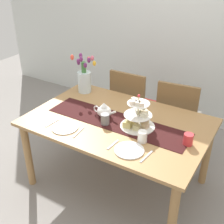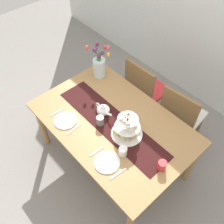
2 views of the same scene
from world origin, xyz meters
name	(u,v)px [view 1 (image 1 of 2)]	position (x,y,z in m)	size (l,w,h in m)	color
ground_plane	(117,182)	(0.00, 0.00, 0.00)	(8.00, 8.00, 0.00)	gray
room_wall_rear	(186,21)	(0.00, 1.62, 1.30)	(6.00, 0.08, 2.60)	silver
dining_table	(118,129)	(0.00, 0.00, 0.63)	(1.60, 1.04, 0.72)	#A37747
chair_left	(131,103)	(-0.26, 0.75, 0.50)	(0.43, 0.43, 0.91)	brown
chair_right	(178,115)	(0.31, 0.75, 0.50)	(0.46, 0.46, 0.91)	brown
table_runner	(117,121)	(0.00, -0.02, 0.73)	(1.32, 0.32, 0.00)	black
tiered_cake_stand	(137,117)	(0.19, 0.00, 0.82)	(0.30, 0.30, 0.30)	beige
teapot	(104,111)	(-0.15, 0.00, 0.78)	(0.24, 0.13, 0.14)	white
tulip_vase	(84,78)	(-0.62, 0.35, 0.87)	(0.21, 0.25, 0.43)	silver
dinner_plate_left	(65,127)	(-0.33, -0.34, 0.73)	(0.23, 0.23, 0.01)	white
fork_left	(52,123)	(-0.47, -0.34, 0.73)	(0.02, 0.15, 0.01)	silver
knife_left	(78,132)	(-0.18, -0.34, 0.73)	(0.01, 0.17, 0.01)	silver
dinner_plate_right	(129,150)	(0.30, -0.34, 0.73)	(0.23, 0.23, 0.01)	white
fork_right	(113,145)	(0.15, -0.34, 0.73)	(0.02, 0.15, 0.01)	silver
knife_right	(146,156)	(0.44, -0.34, 0.73)	(0.01, 0.17, 0.01)	silver
mug_grey	(105,119)	(-0.07, -0.11, 0.78)	(0.08, 0.08, 0.10)	slate
mug_white_text	(142,137)	(0.33, -0.18, 0.77)	(0.08, 0.08, 0.10)	white
mug_orange	(188,139)	(0.65, -0.03, 0.77)	(0.08, 0.08, 0.10)	red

